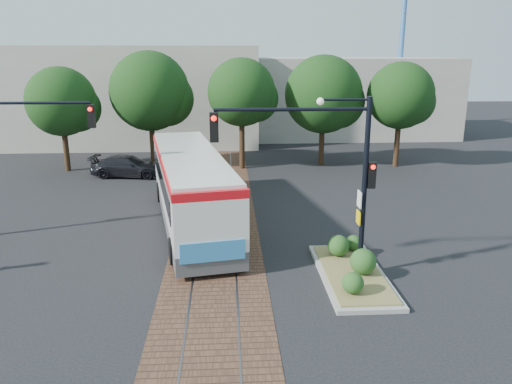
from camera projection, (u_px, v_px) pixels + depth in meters
The scene contains 10 objects.
ground at pixel (215, 268), 18.12m from camera, with size 120.00×120.00×0.00m, color black.
trackbed at pixel (217, 230), 21.96m from camera, with size 3.60×40.00×0.02m.
tree_row at pixel (237, 95), 32.64m from camera, with size 26.40×5.60×7.67m.
warehouses at pixel (215, 95), 44.66m from camera, with size 40.00×13.00×8.00m.
crane at pixel (404, 16), 48.83m from camera, with size 8.00×0.50×18.00m.
city_bus at pixel (191, 184), 22.44m from camera, with size 4.79×12.51×3.28m.
traffic_island at pixel (352, 267), 17.44m from camera, with size 2.20×5.20×1.13m.
signal_pole_main at pixel (329, 160), 16.43m from camera, with size 5.49×0.46×6.00m.
signal_pole_left at pixel (11, 146), 20.43m from camera, with size 4.99×0.34×6.00m.
parked_car at pixel (128, 166), 31.20m from camera, with size 1.85×4.56×1.32m, color black.
Camera 1 is at (0.50, -16.74, 7.62)m, focal length 35.00 mm.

